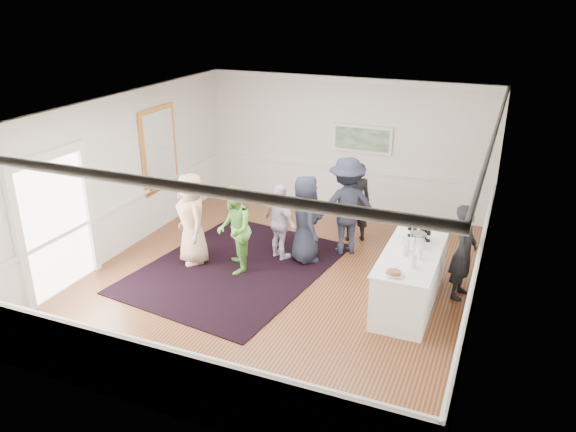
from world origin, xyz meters
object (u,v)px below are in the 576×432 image
at_px(guest_tan, 192,219).
at_px(guest_lilac, 280,222).
at_px(guest_navy, 305,219).
at_px(guest_green, 234,229).
at_px(nut_bowl, 394,273).
at_px(guest_dark_b, 356,202).
at_px(guest_dark_a, 346,206).
at_px(bartender, 464,252).
at_px(ice_bucket, 417,240).
at_px(serving_table, 410,276).

xyz_separation_m(guest_tan, guest_lilac, (1.53, 0.79, -0.14)).
relative_size(guest_tan, guest_navy, 1.04).
relative_size(guest_lilac, guest_navy, 0.88).
height_order(guest_green, guest_navy, guest_navy).
distance_m(guest_navy, nut_bowl, 2.84).
height_order(guest_dark_b, guest_navy, guest_navy).
relative_size(guest_lilac, guest_dark_b, 0.89).
bearing_deg(guest_lilac, guest_dark_a, -114.48).
bearing_deg(bartender, guest_lilac, 96.15).
xyz_separation_m(guest_tan, ice_bucket, (4.30, 0.27, 0.18)).
bearing_deg(guest_dark_a, guest_dark_b, -122.54).
xyz_separation_m(guest_green, ice_bucket, (3.36, 0.30, 0.24)).
height_order(bartender, guest_green, guest_green).
bearing_deg(guest_navy, ice_bucket, -142.07).
distance_m(bartender, ice_bucket, 0.87).
relative_size(serving_table, guest_tan, 1.32).
height_order(serving_table, guest_dark_a, guest_dark_a).
bearing_deg(ice_bucket, guest_navy, 164.16).
height_order(bartender, guest_dark_a, guest_dark_a).
bearing_deg(guest_dark_b, guest_lilac, 23.46).
bearing_deg(guest_dark_b, guest_navy, 35.48).
bearing_deg(serving_table, guest_tan, -179.06).
bearing_deg(guest_tan, bartender, 46.81).
bearing_deg(guest_dark_b, guest_dark_a, 60.36).
height_order(guest_dark_a, guest_navy, guest_dark_a).
height_order(bartender, guest_dark_b, guest_dark_b).
bearing_deg(ice_bucket, nut_bowl, -96.05).
distance_m(serving_table, ice_bucket, 0.64).
distance_m(guest_tan, ice_bucket, 4.31).
xyz_separation_m(guest_tan, guest_green, (0.94, -0.03, -0.06)).
bearing_deg(guest_tan, ice_bucket, 43.29).
height_order(guest_tan, guest_lilac, guest_tan).
relative_size(guest_green, ice_bucket, 6.61).
xyz_separation_m(serving_table, guest_green, (-3.33, -0.10, 0.36)).
height_order(serving_table, guest_tan, guest_tan).
distance_m(guest_lilac, nut_bowl, 3.16).
relative_size(guest_tan, guest_dark_b, 1.05).
bearing_deg(nut_bowl, guest_tan, 167.43).
relative_size(ice_bucket, nut_bowl, 0.93).
bearing_deg(guest_dark_a, ice_bucket, 109.99).
bearing_deg(guest_lilac, serving_table, -164.67).
bearing_deg(guest_tan, guest_dark_b, 79.81).
distance_m(guest_tan, nut_bowl, 4.27).
bearing_deg(serving_table, nut_bowl, -95.55).
relative_size(serving_table, guest_dark_b, 1.39).
relative_size(guest_dark_b, nut_bowl, 6.22).
height_order(guest_tan, guest_navy, guest_tan).
distance_m(serving_table, guest_tan, 4.29).
distance_m(serving_table, guest_dark_b, 2.72).
relative_size(bartender, guest_green, 0.99).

